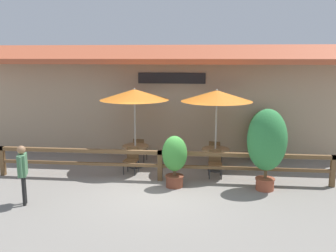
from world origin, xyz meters
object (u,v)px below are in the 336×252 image
object	(u,v)px
chair_middle_streetside	(215,162)
pedestrian	(23,167)
chair_near_streetside	(132,159)
chair_near_wallside	(140,148)
dining_table_near	(135,150)
patio_umbrella_middle	(217,96)
chair_middle_wallside	(215,151)
potted_plant_broad_leaf	(264,134)
patio_umbrella_near	(134,95)
potted_plant_small_flowering	(175,158)
dining_table_middle	(215,153)
potted_plant_entrance_palm	(267,142)

from	to	relation	value
chair_middle_streetside	pedestrian	size ratio (longest dim) A/B	0.55
chair_near_streetside	chair_near_wallside	distance (m)	1.40
dining_table_near	patio_umbrella_middle	distance (m)	3.36
chair_middle_wallside	potted_plant_broad_leaf	bearing A→B (deg)	-148.94
chair_near_wallside	pedestrian	xyz separation A→B (m)	(-2.25, -4.33, 0.52)
patio_umbrella_near	chair_middle_streetside	size ratio (longest dim) A/B	3.17
patio_umbrella_middle	chair_middle_streetside	distance (m)	2.16
pedestrian	dining_table_near	bearing A→B (deg)	-49.62
dining_table_near	potted_plant_broad_leaf	world-z (taller)	potted_plant_broad_leaf
chair_middle_wallside	potted_plant_small_flowering	size ratio (longest dim) A/B	0.56
chair_near_wallside	dining_table_middle	xyz separation A→B (m)	(2.73, -0.81, 0.11)
patio_umbrella_middle	potted_plant_entrance_palm	world-z (taller)	patio_umbrella_middle
dining_table_middle	chair_middle_wallside	distance (m)	0.71
chair_middle_wallside	potted_plant_entrance_palm	size ratio (longest dim) A/B	0.37
chair_middle_streetside	potted_plant_broad_leaf	xyz separation A→B (m)	(1.78, 1.94, 0.54)
patio_umbrella_near	chair_middle_wallside	bearing A→B (deg)	12.00
chair_middle_streetside	pedestrian	world-z (taller)	pedestrian
potted_plant_entrance_palm	potted_plant_broad_leaf	distance (m)	3.02
dining_table_near	chair_near_wallside	xyz separation A→B (m)	(0.02, 0.70, -0.11)
dining_table_near	chair_middle_streetside	world-z (taller)	chair_middle_streetside
potted_plant_entrance_palm	potted_plant_broad_leaf	xyz separation A→B (m)	(0.36, 2.98, -0.38)
patio_umbrella_middle	potted_plant_entrance_palm	bearing A→B (deg)	-50.99
chair_middle_streetside	potted_plant_entrance_palm	world-z (taller)	potted_plant_entrance_palm
dining_table_near	potted_plant_small_flowering	bearing A→B (deg)	-50.56
potted_plant_entrance_palm	potted_plant_small_flowering	world-z (taller)	potted_plant_entrance_palm
chair_near_streetside	chair_middle_streetside	distance (m)	2.73
chair_near_wallside	patio_umbrella_middle	distance (m)	3.50
potted_plant_broad_leaf	pedestrian	size ratio (longest dim) A/B	1.22
patio_umbrella_middle	chair_middle_wallside	distance (m)	2.16
patio_umbrella_middle	potted_plant_entrance_palm	xyz separation A→B (m)	(1.40, -1.73, -1.12)
patio_umbrella_middle	potted_plant_broad_leaf	world-z (taller)	patio_umbrella_middle
patio_umbrella_middle	chair_middle_wallside	bearing A→B (deg)	89.18
chair_middle_streetside	potted_plant_entrance_palm	xyz separation A→B (m)	(1.42, -1.03, 0.92)
dining_table_near	patio_umbrella_middle	size ratio (longest dim) A/B	0.34
patio_umbrella_near	potted_plant_entrance_palm	distance (m)	4.68
potted_plant_broad_leaf	dining_table_middle	bearing A→B (deg)	-144.76
chair_near_streetside	chair_near_wallside	world-z (taller)	same
chair_near_wallside	patio_umbrella_middle	xyz separation A→B (m)	(2.73, -0.81, 2.04)
dining_table_near	chair_near_streetside	size ratio (longest dim) A/B	1.07
pedestrian	potted_plant_broad_leaf	bearing A→B (deg)	-72.87
chair_near_streetside	patio_umbrella_near	bearing A→B (deg)	99.29
potted_plant_entrance_palm	chair_middle_wallside	bearing A→B (deg)	119.81
patio_umbrella_middle	pedestrian	distance (m)	6.27
chair_near_wallside	chair_middle_streetside	size ratio (longest dim) A/B	1.00
dining_table_middle	potted_plant_entrance_palm	xyz separation A→B (m)	(1.40, -1.73, 0.81)
dining_table_middle	potted_plant_entrance_palm	bearing A→B (deg)	-50.99
dining_table_near	potted_plant_entrance_palm	world-z (taller)	potted_plant_entrance_palm
chair_near_wallside	pedestrian	world-z (taller)	pedestrian
patio_umbrella_near	potted_plant_broad_leaf	distance (m)	4.89
chair_near_streetside	pedestrian	distance (m)	3.71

